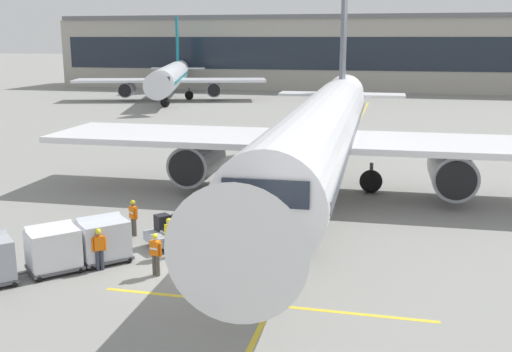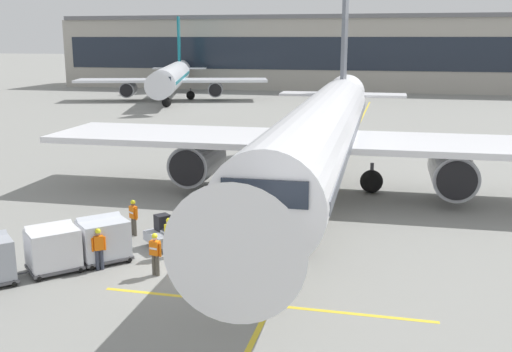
# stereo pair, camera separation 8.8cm
# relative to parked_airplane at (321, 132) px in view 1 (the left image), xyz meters

# --- Properties ---
(ground_plane) EXTENTS (600.00, 600.00, 0.00)m
(ground_plane) POSITION_rel_parked_airplane_xyz_m (-3.89, -13.86, -3.73)
(ground_plane) COLOR gray
(parked_airplane) EXTENTS (33.09, 43.47, 14.53)m
(parked_airplane) POSITION_rel_parked_airplane_xyz_m (0.00, 0.00, 0.00)
(parked_airplane) COLOR white
(parked_airplane) RESTS_ON ground
(belt_loader) EXTENTS (4.42, 4.82, 3.02)m
(belt_loader) POSITION_rel_parked_airplane_xyz_m (-4.73, -10.15, -2.86)
(belt_loader) COLOR #A3A8B2
(belt_loader) RESTS_ON ground
(baggage_cart_lead) EXTENTS (2.54, 2.55, 1.91)m
(baggage_cart_lead) POSITION_rel_parked_airplane_xyz_m (-7.41, -13.32, -2.73)
(baggage_cart_lead) COLOR #515156
(baggage_cart_lead) RESTS_ON ground
(baggage_cart_second) EXTENTS (2.54, 2.55, 1.91)m
(baggage_cart_second) POSITION_rel_parked_airplane_xyz_m (-8.83, -14.82, -2.73)
(baggage_cart_second) COLOR #515156
(baggage_cart_second) RESTS_ON ground
(ground_crew_by_loader) EXTENTS (0.48, 0.42, 1.74)m
(ground_crew_by_loader) POSITION_rel_parked_airplane_xyz_m (-7.12, -14.26, -2.73)
(ground_crew_by_loader) COLOR #333847
(ground_crew_by_loader) RESTS_ON ground
(ground_crew_by_carts) EXTENTS (0.56, 0.32, 1.74)m
(ground_crew_by_carts) POSITION_rel_parked_airplane_xyz_m (-4.68, -14.28, -2.73)
(ground_crew_by_carts) COLOR #514C42
(ground_crew_by_carts) RESTS_ON ground
(ground_crew_marshaller) EXTENTS (0.50, 0.40, 1.74)m
(ground_crew_marshaller) POSITION_rel_parked_airplane_xyz_m (-7.60, -9.90, -2.73)
(ground_crew_marshaller) COLOR #514C42
(ground_crew_marshaller) RESTS_ON ground
(ground_crew_wingwalker) EXTENTS (0.48, 0.41, 1.74)m
(ground_crew_wingwalker) POSITION_rel_parked_airplane_xyz_m (-4.90, -12.23, -2.73)
(ground_crew_wingwalker) COLOR #514C42
(ground_crew_wingwalker) RESTS_ON ground
(safety_cone_engine_keepout) EXTENTS (0.62, 0.62, 0.70)m
(safety_cone_engine_keepout) POSITION_rel_parked_airplane_xyz_m (-4.82, -2.10, -3.39)
(safety_cone_engine_keepout) COLOR black
(safety_cone_engine_keepout) RESTS_ON ground
(apron_guidance_line_lead_in) EXTENTS (0.20, 110.00, 0.01)m
(apron_guidance_line_lead_in) POSITION_rel_parked_airplane_xyz_m (0.29, -0.76, -3.72)
(apron_guidance_line_lead_in) COLOR yellow
(apron_guidance_line_lead_in) RESTS_ON ground
(apron_guidance_line_stop_bar) EXTENTS (12.00, 0.20, 0.01)m
(apron_guidance_line_stop_bar) POSITION_rel_parked_airplane_xyz_m (0.02, -15.93, -3.72)
(apron_guidance_line_stop_bar) COLOR yellow
(apron_guidance_line_stop_bar) RESTS_ON ground
(terminal_building) EXTENTS (122.01, 15.23, 13.10)m
(terminal_building) POSITION_rel_parked_airplane_xyz_m (3.02, 77.29, 2.77)
(terminal_building) COLOR #A8A399
(terminal_building) RESTS_ON ground
(distant_airplane) EXTENTS (28.72, 36.87, 12.68)m
(distant_airplane) POSITION_rel_parked_airplane_xyz_m (-28.70, 50.19, -0.32)
(distant_airplane) COLOR silver
(distant_airplane) RESTS_ON ground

